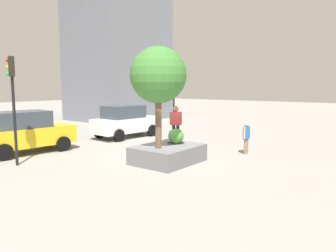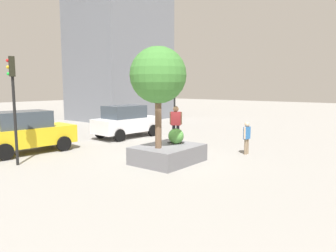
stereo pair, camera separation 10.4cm
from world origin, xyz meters
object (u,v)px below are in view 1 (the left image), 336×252
at_px(planter_ledge, 168,154).
at_px(taxi_cab, 25,132).
at_px(skateboard, 176,142).
at_px(bystander_watching, 246,135).
at_px(traffic_light_corner, 174,91).
at_px(traffic_light_median, 13,92).
at_px(skateboarder, 176,121).
at_px(police_car, 126,121).
at_px(plaza_tree, 158,76).

height_order(planter_ledge, taxi_cab, taxi_cab).
bearing_deg(skateboard, planter_ledge, -176.77).
bearing_deg(planter_ledge, bystander_watching, -27.50).
xyz_separation_m(planter_ledge, taxi_cab, (-2.89, 7.12, 0.72)).
bearing_deg(traffic_light_corner, taxi_cab, 163.23).
relative_size(skateboard, traffic_light_median, 0.15).
bearing_deg(bystander_watching, traffic_light_median, 140.30).
bearing_deg(planter_ledge, skateboard, 3.23).
distance_m(skateboarder, police_car, 7.46).
bearing_deg(police_car, planter_ledge, -120.46).
distance_m(plaza_tree, bystander_watching, 5.81).
height_order(planter_ledge, bystander_watching, bystander_watching).
height_order(skateboard, taxi_cab, taxi_cab).
bearing_deg(planter_ledge, plaza_tree, 179.71).
relative_size(plaza_tree, skateboarder, 2.58).
relative_size(planter_ledge, traffic_light_corner, 0.65).
xyz_separation_m(skateboarder, traffic_light_median, (-5.12, 4.90, 1.38)).
bearing_deg(skateboard, traffic_light_median, 136.29).
height_order(skateboarder, taxi_cab, skateboarder).
bearing_deg(police_car, plaza_tree, -124.57).
height_order(planter_ledge, skateboarder, skateboarder).
xyz_separation_m(traffic_light_corner, traffic_light_median, (-10.77, 0.57, 0.06)).
distance_m(planter_ledge, traffic_light_corner, 8.13).
bearing_deg(police_car, traffic_light_corner, -44.85).
bearing_deg(traffic_light_median, bystander_watching, -39.70).
height_order(traffic_light_median, bystander_watching, traffic_light_median).
bearing_deg(police_car, skateboard, -116.36).
height_order(plaza_tree, traffic_light_corner, plaza_tree).
bearing_deg(traffic_light_corner, skateboarder, -142.55).
bearing_deg(traffic_light_corner, bystander_watching, -110.42).
relative_size(plaza_tree, traffic_light_corner, 0.95).
distance_m(traffic_light_corner, traffic_light_median, 10.78).
height_order(plaza_tree, taxi_cab, plaza_tree).
bearing_deg(plaza_tree, skateboard, 1.42).
relative_size(planter_ledge, skateboarder, 1.77).
height_order(police_car, traffic_light_median, traffic_light_median).
relative_size(traffic_light_corner, bystander_watching, 2.77).
bearing_deg(bystander_watching, skateboarder, 147.66).
distance_m(skateboarder, traffic_light_median, 7.22).
relative_size(skateboarder, taxi_cab, 0.35).
bearing_deg(bystander_watching, police_car, 89.78).
height_order(skateboard, traffic_light_median, traffic_light_median).
bearing_deg(skateboard, taxi_cab, 116.48).
bearing_deg(police_car, bystander_watching, -90.22).
distance_m(police_car, traffic_light_corner, 3.89).
xyz_separation_m(skateboard, police_car, (3.30, 6.66, 0.27)).
distance_m(taxi_cab, traffic_light_median, 3.42).
relative_size(skateboarder, bystander_watching, 1.02).
relative_size(skateboard, skateboarder, 0.43).
bearing_deg(traffic_light_corner, planter_ledge, -145.24).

